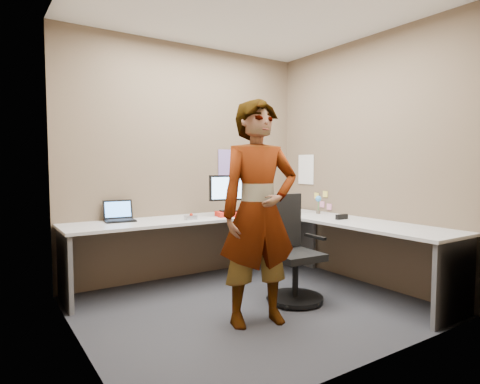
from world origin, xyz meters
TOP-DOWN VIEW (x-y plane):
  - ground at (0.00, 0.00)m, footprint 3.00×3.00m
  - wall_back at (0.00, 1.30)m, footprint 3.00×0.00m
  - wall_right at (1.50, 0.00)m, footprint 0.00×2.70m
  - wall_left at (-1.50, 0.00)m, footprint 0.00×2.70m
  - ceiling at (0.00, 0.00)m, footprint 3.00×3.00m
  - desk at (0.44, 0.39)m, footprint 2.98×2.58m
  - paper_ream at (0.28, 0.86)m, footprint 0.31×0.25m
  - monitor at (0.28, 0.87)m, footprint 0.43×0.16m
  - laptop at (-0.87, 1.16)m, footprint 0.32×0.28m
  - trackball_mouse at (-0.20, 0.84)m, footprint 0.12×0.08m
  - origami at (0.24, 0.80)m, footprint 0.10×0.10m
  - stapler at (1.15, -0.03)m, footprint 0.15×0.04m
  - flower at (1.29, 0.46)m, footprint 0.07×0.07m
  - calendar_purple at (0.55, 1.29)m, footprint 0.30×0.01m
  - calendar_white at (1.49, 0.90)m, footprint 0.01×0.28m
  - sticky_note_a at (1.49, 0.55)m, footprint 0.01×0.07m
  - sticky_note_b at (1.49, 0.60)m, footprint 0.01×0.07m
  - sticky_note_c at (1.49, 0.48)m, footprint 0.01×0.07m
  - sticky_note_d at (1.49, 0.70)m, footprint 0.01×0.07m
  - office_chair at (0.42, -0.07)m, footprint 0.53×0.53m
  - person at (-0.17, -0.34)m, footprint 0.75×0.58m

SIDE VIEW (x-z plane):
  - ground at x=0.00m, z-range 0.00..0.00m
  - office_chair at x=0.42m, z-range -0.09..0.91m
  - desk at x=0.44m, z-range 0.22..0.95m
  - trackball_mouse at x=-0.20m, z-range 0.72..0.79m
  - paper_ream at x=0.28m, z-range 0.73..0.78m
  - stapler at x=1.15m, z-range 0.73..0.78m
  - origami at x=0.24m, z-range 0.73..0.79m
  - laptop at x=-0.87m, z-range 0.68..0.89m
  - sticky_note_c at x=1.49m, z-range 0.76..0.84m
  - sticky_note_b at x=1.49m, z-range 0.78..0.86m
  - flower at x=1.29m, z-range 0.77..0.98m
  - sticky_note_d at x=1.49m, z-range 0.88..0.96m
  - person at x=-0.17m, z-range 0.00..1.85m
  - sticky_note_a at x=1.49m, z-range 0.91..0.99m
  - monitor at x=0.28m, z-range 0.82..1.23m
  - calendar_white at x=1.49m, z-range 1.06..1.44m
  - calendar_purple at x=0.55m, z-range 1.10..1.50m
  - wall_back at x=0.00m, z-range -0.15..2.85m
  - wall_right at x=1.50m, z-range 0.00..2.70m
  - wall_left at x=-1.50m, z-range 0.00..2.70m
  - ceiling at x=0.00m, z-range 2.70..2.70m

